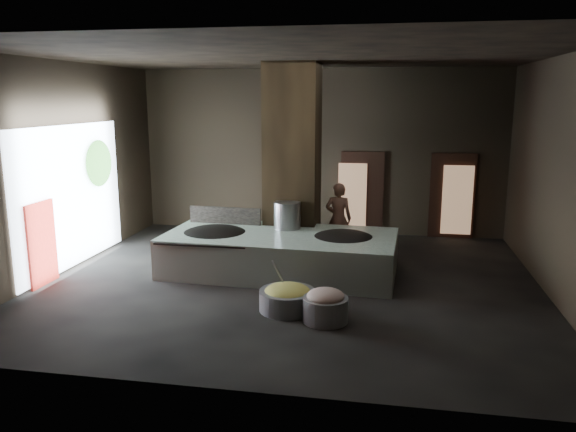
% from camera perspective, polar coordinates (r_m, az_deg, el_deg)
% --- Properties ---
extents(floor, '(10.00, 9.00, 0.10)m').
position_cam_1_polar(floor, '(11.71, 0.30, -6.85)').
color(floor, black).
rests_on(floor, ground).
extents(ceiling, '(10.00, 9.00, 0.10)m').
position_cam_1_polar(ceiling, '(11.12, 0.33, 16.22)').
color(ceiling, black).
rests_on(ceiling, back_wall).
extents(back_wall, '(10.00, 0.10, 4.50)m').
position_cam_1_polar(back_wall, '(15.65, 3.24, 6.52)').
color(back_wall, black).
rests_on(back_wall, ground).
extents(front_wall, '(10.00, 0.10, 4.50)m').
position_cam_1_polar(front_wall, '(6.81, -6.37, -0.59)').
color(front_wall, black).
rests_on(front_wall, ground).
extents(left_wall, '(0.10, 9.00, 4.50)m').
position_cam_1_polar(left_wall, '(13.04, -22.18, 4.58)').
color(left_wall, black).
rests_on(left_wall, ground).
extents(right_wall, '(0.10, 9.00, 4.50)m').
position_cam_1_polar(right_wall, '(11.45, 26.11, 3.34)').
color(right_wall, black).
rests_on(right_wall, ground).
extents(pillar, '(1.20, 1.20, 4.50)m').
position_cam_1_polar(pillar, '(13.09, 0.47, 5.48)').
color(pillar, black).
rests_on(pillar, ground).
extents(hearth_platform, '(5.01, 2.58, 0.85)m').
position_cam_1_polar(hearth_platform, '(12.16, -0.79, -3.78)').
color(hearth_platform, silver).
rests_on(hearth_platform, ground).
extents(platform_cap, '(4.80, 2.30, 0.03)m').
position_cam_1_polar(platform_cap, '(12.06, -0.79, -2.01)').
color(platform_cap, black).
rests_on(platform_cap, hearth_platform).
extents(wok_left, '(1.55, 1.55, 0.43)m').
position_cam_1_polar(wok_left, '(12.38, -7.44, -2.05)').
color(wok_left, black).
rests_on(wok_left, hearth_platform).
extents(wok_left_rim, '(1.58, 1.58, 0.05)m').
position_cam_1_polar(wok_left_rim, '(12.37, -7.45, -1.73)').
color(wok_left_rim, black).
rests_on(wok_left_rim, hearth_platform).
extents(wok_right, '(1.44, 1.44, 0.41)m').
position_cam_1_polar(wok_right, '(11.94, 5.63, -2.52)').
color(wok_right, black).
rests_on(wok_right, hearth_platform).
extents(wok_right_rim, '(1.47, 1.47, 0.05)m').
position_cam_1_polar(wok_right_rim, '(11.93, 5.63, -2.20)').
color(wok_right_rim, black).
rests_on(wok_right_rim, hearth_platform).
extents(stock_pot, '(0.60, 0.60, 0.64)m').
position_cam_1_polar(stock_pot, '(12.51, -0.09, -0.02)').
color(stock_pot, gray).
rests_on(stock_pot, hearth_platform).
extents(splash_guard, '(1.71, 0.14, 0.43)m').
position_cam_1_polar(splash_guard, '(13.06, -6.41, -0.03)').
color(splash_guard, black).
rests_on(splash_guard, hearth_platform).
extents(cook, '(0.65, 0.44, 1.74)m').
position_cam_1_polar(cook, '(13.57, 5.14, -0.24)').
color(cook, brown).
rests_on(cook, ground).
extents(veg_basin, '(1.26, 1.26, 0.37)m').
position_cam_1_polar(veg_basin, '(10.10, -0.07, -8.56)').
color(veg_basin, gray).
rests_on(veg_basin, ground).
extents(veg_fill, '(0.82, 0.82, 0.25)m').
position_cam_1_polar(veg_fill, '(10.04, -0.07, -7.67)').
color(veg_fill, '#8DB256').
rests_on(veg_fill, veg_basin).
extents(ladle, '(0.29, 0.31, 0.71)m').
position_cam_1_polar(ladle, '(10.14, -0.75, -6.28)').
color(ladle, gray).
rests_on(ladle, veg_basin).
extents(meat_basin, '(0.98, 0.98, 0.42)m').
position_cam_1_polar(meat_basin, '(9.63, 3.82, -9.45)').
color(meat_basin, gray).
rests_on(meat_basin, ground).
extents(meat_fill, '(0.64, 0.64, 0.24)m').
position_cam_1_polar(meat_fill, '(9.55, 3.84, -8.11)').
color(meat_fill, '#AD7468').
rests_on(meat_fill, meat_basin).
extents(doorway_near, '(1.18, 0.08, 2.38)m').
position_cam_1_polar(doorway_near, '(15.60, 7.52, 2.16)').
color(doorway_near, black).
rests_on(doorway_near, ground).
extents(doorway_near_glow, '(0.78, 0.04, 1.84)m').
position_cam_1_polar(doorway_near_glow, '(15.57, 6.53, 1.98)').
color(doorway_near_glow, '#8C6647').
rests_on(doorway_near_glow, ground).
extents(doorway_far, '(1.18, 0.08, 2.38)m').
position_cam_1_polar(doorway_far, '(15.68, 16.32, 1.82)').
color(doorway_far, black).
rests_on(doorway_far, ground).
extents(doorway_far_glow, '(0.78, 0.04, 1.85)m').
position_cam_1_polar(doorway_far_glow, '(15.59, 16.81, 1.56)').
color(doorway_far_glow, '#8C6647').
rests_on(doorway_far_glow, ground).
extents(left_opening, '(0.04, 4.20, 3.10)m').
position_cam_1_polar(left_opening, '(13.24, -21.14, 1.91)').
color(left_opening, white).
rests_on(left_opening, ground).
extents(pavilion_sliver, '(0.05, 0.90, 1.70)m').
position_cam_1_polar(pavilion_sliver, '(12.28, -23.72, -2.61)').
color(pavilion_sliver, maroon).
rests_on(pavilion_sliver, ground).
extents(tree_silhouette, '(0.28, 1.10, 1.10)m').
position_cam_1_polar(tree_silhouette, '(14.05, -18.65, 5.10)').
color(tree_silhouette, '#194714').
rests_on(tree_silhouette, left_opening).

